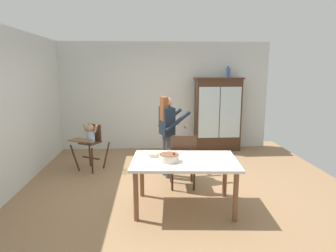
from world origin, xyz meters
The scene contains 11 objects.
ground_plane centered at (0.00, 0.00, 0.00)m, with size 6.24×6.24×0.00m, color #93704C.
wall_back centered at (0.00, 2.63, 1.35)m, with size 5.32×0.06×2.70m, color silver.
wall_left centered at (-2.63, 0.00, 1.35)m, with size 0.06×5.32×2.70m, color silver.
china_cabinet centered at (1.33, 2.37, 0.92)m, with size 1.18×0.48×1.83m.
ceramic_vase centered at (1.55, 2.37, 1.95)m, with size 0.13×0.13×0.27m.
high_chair_with_toddler centered at (-1.58, 0.99, 0.65)m, with size 0.78×0.84×0.95m.
adult_person centered at (-0.05, 0.52, 0.97)m, with size 0.61×0.60×1.53m.
dining_table centered at (0.12, -0.79, 0.65)m, with size 1.58×1.08×0.74m.
birthday_cake centered at (-0.11, -0.86, 0.79)m, with size 0.28×0.28×0.19m.
serving_bowl centered at (-0.32, -0.61, 0.77)m, with size 0.18×0.18×0.06m, color #C6AD93.
dining_chair_far_side centered at (0.18, -0.09, 0.56)m, with size 0.45×0.45×0.96m.
Camera 1 is at (-0.38, -4.81, 2.02)m, focal length 31.22 mm.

